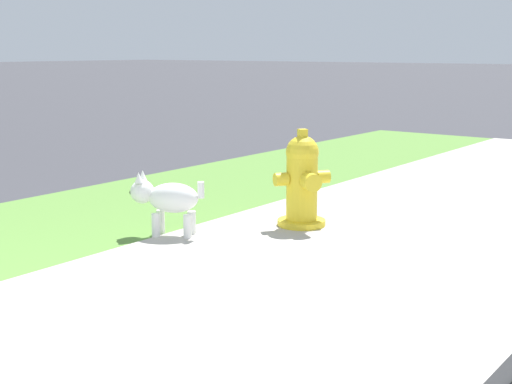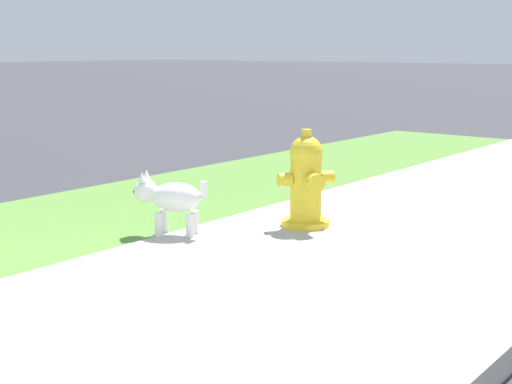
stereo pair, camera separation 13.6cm
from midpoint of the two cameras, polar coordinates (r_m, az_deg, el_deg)
fire_hydrant_near_corner at (r=4.86m, az=4.84°, el=0.84°), size 0.37×0.37×0.68m
small_white_dog at (r=4.66m, az=-6.08°, el=-0.49°), size 0.34×0.45×0.43m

